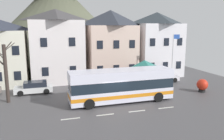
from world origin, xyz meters
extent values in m
cube|color=#4E4C4F|center=(0.00, 0.00, -0.03)|extent=(40.00, 60.00, 0.06)
cube|color=silver|center=(-4.50, -2.17, 0.00)|extent=(1.60, 0.20, 0.01)
cube|color=silver|center=(-1.50, -2.17, 0.00)|extent=(1.60, 0.20, 0.01)
cube|color=silver|center=(1.50, -2.17, 0.00)|extent=(1.60, 0.20, 0.01)
cube|color=silver|center=(4.50, -2.17, 0.00)|extent=(1.60, 0.20, 0.01)
cube|color=silver|center=(-11.60, 11.93, 3.54)|extent=(6.38, 5.87, 7.07)
cube|color=black|center=(-9.48, 8.97, 1.69)|extent=(0.80, 0.06, 1.10)
cube|color=black|center=(-9.48, 8.97, 4.77)|extent=(0.80, 0.06, 1.10)
cube|color=white|center=(-4.49, 12.45, 4.20)|extent=(6.91, 6.90, 8.40)
pyramid|color=#454344|center=(-4.49, 12.45, 9.17)|extent=(6.91, 6.90, 1.54)
cube|color=black|center=(-6.22, 8.97, 2.01)|extent=(0.80, 0.06, 1.10)
cube|color=black|center=(-2.76, 8.97, 2.01)|extent=(0.80, 0.06, 1.10)
cube|color=black|center=(-6.22, 8.97, 5.66)|extent=(0.80, 0.06, 1.10)
cube|color=black|center=(-2.76, 8.97, 5.66)|extent=(0.80, 0.06, 1.10)
cube|color=beige|center=(3.16, 11.69, 3.86)|extent=(6.86, 5.38, 7.73)
pyramid|color=#2F343D|center=(3.16, 11.69, 8.81)|extent=(6.86, 5.38, 2.16)
cube|color=black|center=(0.88, 8.97, 1.85)|extent=(0.80, 0.06, 1.10)
cube|color=black|center=(3.16, 8.97, 1.85)|extent=(0.80, 0.06, 1.10)
cube|color=black|center=(5.45, 8.97, 1.85)|extent=(0.80, 0.06, 1.10)
cube|color=black|center=(0.88, 8.97, 5.21)|extent=(0.80, 0.06, 1.10)
cube|color=black|center=(3.16, 8.97, 5.21)|extent=(0.80, 0.06, 1.10)
cube|color=black|center=(5.45, 8.97, 5.21)|extent=(0.80, 0.06, 1.10)
cube|color=white|center=(10.76, 12.08, 4.00)|extent=(6.62, 6.16, 8.00)
pyramid|color=#323A40|center=(10.76, 12.08, 8.87)|extent=(6.62, 6.16, 1.74)
cube|color=black|center=(8.55, 8.97, 1.91)|extent=(0.80, 0.06, 1.10)
cube|color=black|center=(10.76, 8.97, 1.91)|extent=(0.80, 0.06, 1.10)
cube|color=black|center=(12.96, 8.97, 1.91)|extent=(0.80, 0.06, 1.10)
cube|color=black|center=(8.55, 8.97, 5.39)|extent=(0.80, 0.06, 1.10)
cube|color=black|center=(10.76, 8.97, 5.39)|extent=(0.80, 0.06, 1.10)
cube|color=black|center=(12.96, 8.97, 5.39)|extent=(0.80, 0.06, 1.10)
cone|color=#5C5F4A|center=(-3.11, 29.44, 8.51)|extent=(34.52, 34.52, 17.03)
cube|color=white|center=(1.04, 0.85, 0.83)|extent=(10.54, 2.64, 1.16)
cube|color=orange|center=(1.04, 0.85, 0.89)|extent=(10.56, 2.66, 0.36)
cube|color=#19232D|center=(1.04, 0.85, 1.90)|extent=(10.44, 2.60, 0.98)
cube|color=white|center=(1.04, 0.85, 2.85)|extent=(10.54, 2.64, 0.92)
cube|color=#19232D|center=(6.33, 0.88, 1.90)|extent=(0.08, 2.16, 0.94)
cylinder|color=black|center=(4.61, 2.11, 0.50)|extent=(1.00, 0.29, 1.00)
cylinder|color=black|center=(4.63, -0.36, 0.50)|extent=(1.00, 0.29, 1.00)
cylinder|color=black|center=(-2.54, 2.06, 0.50)|extent=(1.00, 0.29, 1.00)
cylinder|color=black|center=(-2.53, -0.41, 0.50)|extent=(1.00, 0.29, 1.00)
cylinder|color=#473D33|center=(3.82, 6.63, 1.20)|extent=(0.14, 0.14, 2.40)
cylinder|color=#473D33|center=(7.12, 6.63, 1.20)|extent=(0.14, 0.14, 2.40)
cylinder|color=#473D33|center=(3.82, 3.33, 1.20)|extent=(0.14, 0.14, 2.40)
cylinder|color=#473D33|center=(7.12, 3.33, 1.20)|extent=(0.14, 0.14, 2.40)
pyramid|color=#2A796D|center=(5.47, 4.98, 2.96)|extent=(3.60, 3.60, 1.13)
cube|color=silver|center=(9.40, 7.22, 0.50)|extent=(4.32, 1.86, 0.65)
cube|color=#1E232D|center=(9.18, 7.22, 1.07)|extent=(2.60, 1.61, 0.48)
cylinder|color=black|center=(10.80, 8.10, 0.32)|extent=(0.64, 0.21, 0.64)
cylinder|color=black|center=(10.83, 6.40, 0.32)|extent=(0.64, 0.21, 0.64)
cylinder|color=black|center=(7.97, 8.04, 0.32)|extent=(0.64, 0.21, 0.64)
cylinder|color=black|center=(8.00, 6.34, 0.32)|extent=(0.64, 0.21, 0.64)
cube|color=silver|center=(-7.63, 6.60, 0.49)|extent=(4.20, 1.75, 0.62)
cube|color=#1E232D|center=(-7.42, 6.60, 1.08)|extent=(2.52, 1.54, 0.57)
cylinder|color=black|center=(-9.01, 5.76, 0.32)|extent=(0.64, 0.20, 0.64)
cylinder|color=black|center=(-9.02, 7.42, 0.32)|extent=(0.64, 0.20, 0.64)
cylinder|color=black|center=(-6.24, 5.78, 0.32)|extent=(0.64, 0.20, 0.64)
cylinder|color=black|center=(-6.25, 7.43, 0.32)|extent=(0.64, 0.20, 0.64)
cube|color=maroon|center=(4.69, 7.08, 0.50)|extent=(4.12, 2.02, 0.63)
cube|color=#1E232D|center=(4.89, 7.06, 1.11)|extent=(2.51, 1.69, 0.59)
cylinder|color=black|center=(3.31, 6.37, 0.32)|extent=(0.65, 0.25, 0.64)
cylinder|color=black|center=(3.44, 8.00, 0.32)|extent=(0.65, 0.25, 0.64)
cylinder|color=black|center=(5.94, 6.16, 0.32)|extent=(0.65, 0.25, 0.64)
cylinder|color=black|center=(6.07, 7.79, 0.32)|extent=(0.65, 0.25, 0.64)
cylinder|color=#38332D|center=(5.84, 3.19, 0.42)|extent=(0.18, 0.18, 0.83)
cylinder|color=#38332D|center=(5.84, 3.40, 0.42)|extent=(0.18, 0.18, 0.83)
cylinder|color=#512323|center=(5.84, 3.30, 1.09)|extent=(0.28, 0.28, 0.62)
sphere|color=#9E7A60|center=(5.84, 3.30, 1.51)|extent=(0.21, 0.21, 0.21)
cylinder|color=black|center=(7.11, 2.74, 0.36)|extent=(0.16, 0.16, 0.73)
cylinder|color=black|center=(7.22, 2.89, 0.36)|extent=(0.16, 0.16, 0.73)
cylinder|color=#2D382D|center=(7.16, 2.81, 1.01)|extent=(0.31, 0.31, 0.67)
sphere|color=#9E7A60|center=(7.16, 2.81, 1.46)|extent=(0.23, 0.23, 0.23)
cube|color=#473828|center=(7.50, 7.08, 0.45)|extent=(1.73, 0.45, 0.08)
cube|color=#473828|center=(7.50, 7.30, 0.67)|extent=(1.73, 0.06, 0.40)
cube|color=#2D2D33|center=(6.72, 7.08, 0.23)|extent=(0.08, 0.36, 0.45)
cube|color=#2D2D33|center=(8.29, 7.08, 0.23)|extent=(0.08, 0.36, 0.45)
cylinder|color=silver|center=(9.69, 5.47, 3.32)|extent=(0.10, 0.10, 6.64)
cube|color=#264CA5|center=(10.14, 5.47, 6.29)|extent=(0.90, 0.03, 0.56)
cylinder|color=black|center=(11.26, 1.34, 0.12)|extent=(0.78, 0.78, 0.25)
sphere|color=red|center=(11.26, 1.34, 0.90)|extent=(1.30, 1.30, 1.30)
cylinder|color=#382D28|center=(-10.00, 3.93, 2.93)|extent=(0.36, 0.36, 5.87)
cylinder|color=#382D28|center=(-9.51, 3.99, 5.59)|extent=(1.04, 0.20, 0.85)
cylinder|color=#382D28|center=(-10.43, 4.16, 4.19)|extent=(0.91, 0.53, 0.82)
cylinder|color=#382D28|center=(-10.48, 4.40, 4.07)|extent=(1.06, 1.03, 0.89)
cylinder|color=#382D28|center=(-10.33, 3.63, 5.02)|extent=(0.73, 0.68, 0.58)
cylinder|color=#382D28|center=(-10.24, 4.15, 4.57)|extent=(0.57, 0.53, 0.63)
cylinder|color=#382D28|center=(-9.62, 3.79, 5.69)|extent=(0.86, 0.39, 0.92)
camera|label=1|loc=(-6.43, -20.32, 7.56)|focal=36.61mm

